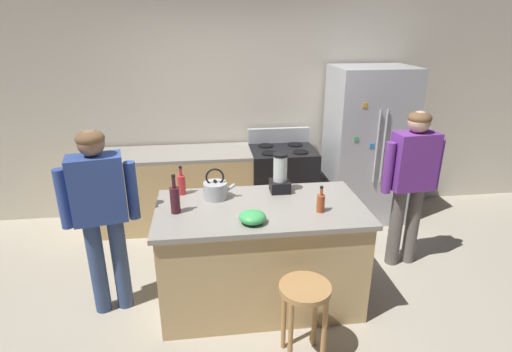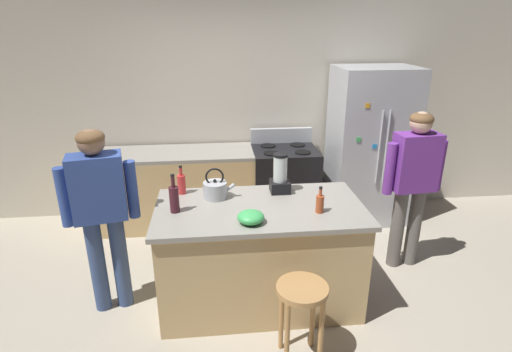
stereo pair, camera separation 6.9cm
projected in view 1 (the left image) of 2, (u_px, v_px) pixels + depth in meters
The scene contains 15 objects.
ground_plane at pixel (260, 298), 3.60m from camera, with size 14.00×14.00×0.00m, color #B2A893.
back_wall at pixel (239, 105), 4.93m from camera, with size 8.00×0.10×2.70m, color beige.
kitchen_island at pixel (260, 254), 3.44m from camera, with size 1.69×0.90×0.91m.
back_counter_run at pixel (176, 189), 4.78m from camera, with size 2.00×0.64×0.91m.
refrigerator at pixel (367, 145), 4.84m from camera, with size 0.90×0.73×1.84m.
stove_range at pixel (282, 184), 4.91m from camera, with size 0.76×0.65×1.09m.
person_by_island_left at pixel (100, 207), 3.16m from camera, with size 0.60×0.30×1.57m.
person_by_sink_right at pixel (411, 176), 3.83m from camera, with size 0.60×0.25×1.56m.
bar_stool at pixel (304, 302), 2.80m from camera, with size 0.36×0.36×0.63m.
blender_appliance at pixel (280, 176), 3.52m from camera, with size 0.17×0.17×0.35m.
bottle_soda at pixel (181, 184), 3.48m from camera, with size 0.07×0.07×0.26m.
bottle_wine at pixel (175, 199), 3.13m from camera, with size 0.08×0.08×0.32m.
bottle_cooking_sauce at pixel (321, 203), 3.16m from camera, with size 0.06×0.06×0.22m.
mixing_bowl at pixel (252, 217), 3.00m from camera, with size 0.20×0.20×0.09m, color #3FB259.
tea_kettle at pixel (216, 190), 3.41m from camera, with size 0.28×0.20×0.27m.
Camera 1 is at (-0.41, -2.94, 2.31)m, focal length 28.40 mm.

